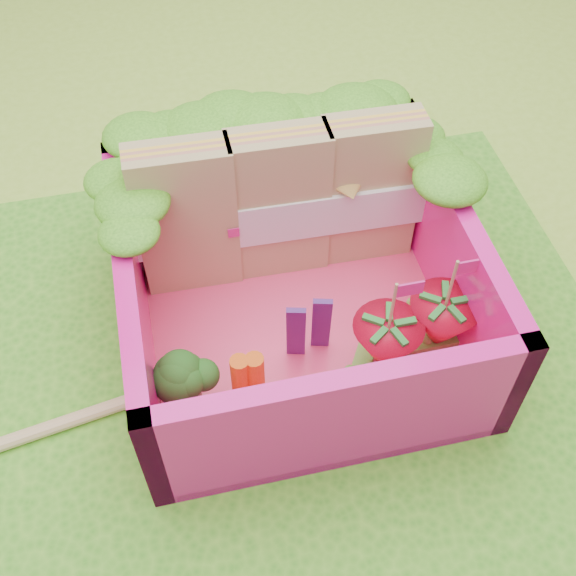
% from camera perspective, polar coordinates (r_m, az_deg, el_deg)
% --- Properties ---
extents(ground, '(14.00, 14.00, 0.00)m').
position_cam_1_polar(ground, '(2.83, 0.64, -8.30)').
color(ground, '#9CCA39').
rests_on(ground, ground).
extents(placemat, '(2.60, 2.60, 0.03)m').
position_cam_1_polar(placemat, '(2.81, 0.65, -8.15)').
color(placemat, green).
rests_on(placemat, ground).
extents(bento_floor, '(1.30, 1.30, 0.05)m').
position_cam_1_polar(bento_floor, '(2.95, 0.67, -2.64)').
color(bento_floor, '#FF4175').
rests_on(bento_floor, placemat).
extents(bento_box, '(1.30, 1.30, 0.55)m').
position_cam_1_polar(bento_box, '(2.75, 0.71, 0.45)').
color(bento_box, '#FF1593').
rests_on(bento_box, placemat).
extents(lettuce_ruffle, '(1.43, 0.76, 0.11)m').
position_cam_1_polar(lettuce_ruffle, '(2.85, -1.42, 11.88)').
color(lettuce_ruffle, '#328217').
rests_on(lettuce_ruffle, bento_box).
extents(sandwich_stack, '(1.25, 0.20, 0.69)m').
position_cam_1_polar(sandwich_stack, '(2.88, -0.62, 6.62)').
color(sandwich_stack, tan).
rests_on(sandwich_stack, bento_floor).
extents(broccoli, '(0.33, 0.33, 0.24)m').
position_cam_1_polar(broccoli, '(2.60, -8.42, -7.06)').
color(broccoli, '#5FA04D').
rests_on(broccoli, bento_floor).
extents(carrot_sticks, '(0.12, 0.07, 0.25)m').
position_cam_1_polar(carrot_sticks, '(2.63, -3.18, -7.15)').
color(carrot_sticks, '#FF6115').
rests_on(carrot_sticks, bento_floor).
extents(purple_wedges, '(0.17, 0.05, 0.38)m').
position_cam_1_polar(purple_wedges, '(2.67, 1.64, -3.18)').
color(purple_wedges, '#471C62').
rests_on(purple_wedges, bento_floor).
extents(strawberry_left, '(0.26, 0.26, 0.50)m').
position_cam_1_polar(strawberry_left, '(2.71, 7.70, -4.60)').
color(strawberry_left, red).
rests_on(strawberry_left, bento_floor).
extents(strawberry_right, '(0.26, 0.26, 0.50)m').
position_cam_1_polar(strawberry_right, '(2.80, 11.94, -2.86)').
color(strawberry_right, red).
rests_on(strawberry_right, bento_floor).
extents(snap_peas, '(0.60, 0.54, 0.05)m').
position_cam_1_polar(snap_peas, '(2.87, 9.28, -4.06)').
color(snap_peas, '#60A333').
rests_on(snap_peas, bento_floor).
extents(chopsticks, '(2.08, 0.40, 0.05)m').
position_cam_1_polar(chopsticks, '(2.83, -17.79, -10.29)').
color(chopsticks, '#E7BC7E').
rests_on(chopsticks, placemat).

